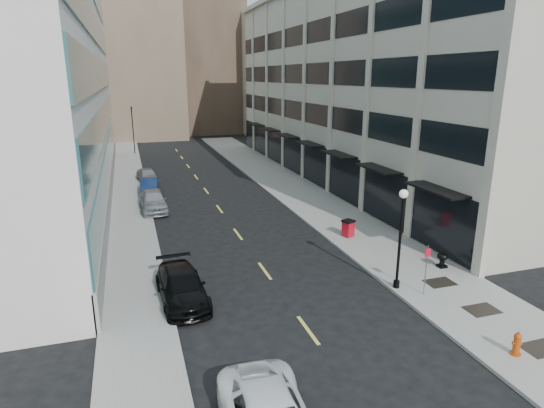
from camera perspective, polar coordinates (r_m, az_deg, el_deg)
ground at (r=17.37m, az=7.14°, el=-18.68°), size 160.00×160.00×0.00m
sidewalk_right at (r=36.97m, az=4.86°, el=0.47°), size 5.00×80.00×0.15m
sidewalk_left at (r=34.32m, az=-17.31°, el=-1.42°), size 3.00×80.00×0.15m
building_right at (r=46.16m, az=12.93°, el=14.39°), size 15.30×46.50×18.25m
skyline_tan_near at (r=81.05m, az=-16.88°, el=18.10°), size 14.00×18.00×28.00m
skyline_brown at (r=86.40m, az=-8.63°, el=20.39°), size 12.00×16.00×34.00m
skyline_tan_far at (r=91.25m, az=-23.38°, el=15.29°), size 12.00×14.00×22.00m
skyline_stone at (r=82.55m, az=-0.58°, el=15.91°), size 10.00×14.00×20.00m
grate_near at (r=20.09m, az=30.70°, el=-15.31°), size 1.40×1.00×0.01m
grate_mid at (r=21.87m, az=24.83°, el=-11.96°), size 1.40×1.00×0.01m
grate_far at (r=23.75m, az=20.31°, el=-9.22°), size 1.40×1.00×0.01m
road_centerline at (r=32.09m, az=-5.56°, el=-2.07°), size 0.15×68.20×0.01m
traffic_signal at (r=61.05m, az=-17.23°, el=11.25°), size 0.66×0.66×6.98m
car_black_pickup at (r=21.05m, az=-11.27°, el=-10.13°), size 2.20×4.94×1.41m
car_silver_sedan at (r=35.11m, az=-14.67°, el=0.43°), size 2.05×4.84×1.63m
car_blue_sedan at (r=40.35m, az=-15.12°, el=2.14°), size 1.79×4.16×1.33m
car_grey_sedan at (r=44.65m, az=-15.38°, el=3.45°), size 2.17×4.28×1.40m
fire_hydrant at (r=19.07m, az=28.38°, el=-15.17°), size 0.37×0.37×0.90m
trash_bin at (r=28.60m, az=9.53°, el=-2.95°), size 0.84×0.84×1.06m
lamppost at (r=21.57m, az=15.86°, el=-3.15°), size 0.41×0.41×4.89m
sign_post at (r=21.70m, az=18.83°, el=-7.03°), size 0.28×0.06×2.40m
urn_planter at (r=25.42m, az=20.61°, el=-6.40°), size 0.58×0.58×0.80m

